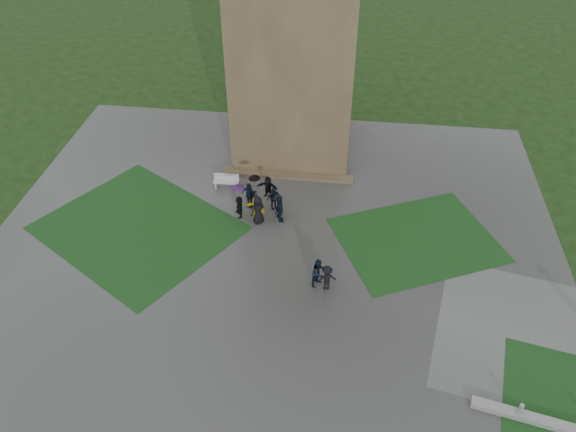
# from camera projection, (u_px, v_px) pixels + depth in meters

# --- Properties ---
(ground) EXTENTS (120.00, 120.00, 0.00)m
(ground) POSITION_uv_depth(u_px,v_px,m) (264.00, 288.00, 30.65)
(ground) COLOR black
(plaza) EXTENTS (34.00, 34.00, 0.02)m
(plaza) POSITION_uv_depth(u_px,v_px,m) (269.00, 262.00, 32.19)
(plaza) COLOR #353533
(plaza) RESTS_ON ground
(lawn_inset_left) EXTENTS (14.10, 13.46, 0.01)m
(lawn_inset_left) POSITION_uv_depth(u_px,v_px,m) (138.00, 228.00, 34.53)
(lawn_inset_left) COLOR #123513
(lawn_inset_left) RESTS_ON plaza
(lawn_inset_right) EXTENTS (11.12, 10.15, 0.01)m
(lawn_inset_right) POSITION_uv_depth(u_px,v_px,m) (417.00, 240.00, 33.67)
(lawn_inset_right) COLOR #123513
(lawn_inset_right) RESTS_ON plaza
(tower) EXTENTS (8.00, 8.00, 18.00)m
(tower) POSITION_uv_depth(u_px,v_px,m) (296.00, 25.00, 36.52)
(tower) COLOR brown
(tower) RESTS_ON ground
(tower_plinth) EXTENTS (9.00, 0.80, 0.22)m
(tower_plinth) POSITION_uv_depth(u_px,v_px,m) (288.00, 175.00, 38.73)
(tower_plinth) COLOR brown
(tower_plinth) RESTS_ON plaza
(bench) EXTENTS (1.71, 0.58, 0.98)m
(bench) POSITION_uv_depth(u_px,v_px,m) (226.00, 181.00, 37.51)
(bench) COLOR #BCBCB7
(bench) RESTS_ON plaza
(visitor_cluster) EXTENTS (3.42, 3.66, 2.57)m
(visitor_cluster) POSITION_uv_depth(u_px,v_px,m) (259.00, 199.00, 35.13)
(visitor_cluster) COLOR black
(visitor_cluster) RESTS_ON plaza
(pedestrian_mid) EXTENTS (0.88, 1.00, 1.78)m
(pedestrian_mid) POSITION_uv_depth(u_px,v_px,m) (319.00, 272.00, 30.28)
(pedestrian_mid) COLOR black
(pedestrian_mid) RESTS_ON plaza
(pedestrian_near) EXTENTS (1.14, 0.81, 1.60)m
(pedestrian_near) POSITION_uv_depth(u_px,v_px,m) (327.00, 278.00, 30.08)
(pedestrian_near) COLOR black
(pedestrian_near) RESTS_ON plaza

